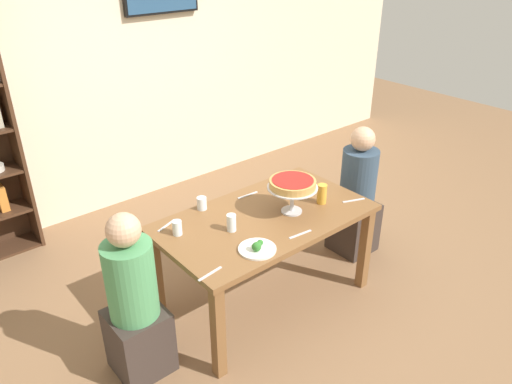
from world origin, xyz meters
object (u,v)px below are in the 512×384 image
object	(u,v)px
beer_glass_amber_tall	(322,194)
water_glass_clear_spare	(231,223)
dining_table	(265,227)
cutlery_fork_far	(210,274)
diner_head_west	(135,308)
salad_plate_near_diner	(295,181)
cutlery_knife_far	(300,234)
deep_dish_pizza_stand	(293,185)
cutlery_fork_near	(354,200)
water_glass_clear_far	(177,228)
diner_head_east	(356,200)
cutlery_spare_fork	(167,225)
water_glass_clear_near	(202,203)
salad_plate_far_diner	(257,248)
cutlery_knife_near	(248,195)

from	to	relation	value
beer_glass_amber_tall	water_glass_clear_spare	xyz separation A→B (m)	(-0.74, 0.12, -0.01)
dining_table	cutlery_fork_far	xyz separation A→B (m)	(-0.69, -0.30, 0.10)
diner_head_west	dining_table	bearing A→B (deg)	0.34
water_glass_clear_spare	cutlery_fork_far	xyz separation A→B (m)	(-0.39, -0.30, -0.06)
salad_plate_near_diner	cutlery_knife_far	size ratio (longest dim) A/B	1.18
dining_table	diner_head_west	size ratio (longest dim) A/B	1.33
deep_dish_pizza_stand	cutlery_fork_near	distance (m)	0.55
dining_table	water_glass_clear_far	world-z (taller)	water_glass_clear_far
diner_head_east	cutlery_spare_fork	size ratio (longest dim) A/B	6.39
cutlery_fork_far	water_glass_clear_near	bearing A→B (deg)	51.28
diner_head_west	deep_dish_pizza_stand	bearing A→B (deg)	-3.32
water_glass_clear_spare	cutlery_spare_fork	size ratio (longest dim) A/B	0.66
beer_glass_amber_tall	water_glass_clear_far	distance (m)	1.09
dining_table	diner_head_east	distance (m)	1.06
cutlery_fork_far	beer_glass_amber_tall	bearing A→B (deg)	1.26
diner_head_west	cutlery_knife_far	size ratio (longest dim) A/B	6.39
deep_dish_pizza_stand	salad_plate_near_diner	world-z (taller)	deep_dish_pizza_stand
dining_table	water_glass_clear_spare	size ratio (longest dim) A/B	12.75
salad_plate_near_diner	salad_plate_far_diner	distance (m)	0.98
salad_plate_far_diner	water_glass_clear_far	world-z (taller)	water_glass_clear_far
cutlery_knife_far	cutlery_spare_fork	bearing A→B (deg)	139.24
salad_plate_far_diner	water_glass_clear_near	xyz separation A→B (m)	(0.03, 0.66, 0.03)
cutlery_spare_fork	cutlery_fork_far	bearing A→B (deg)	61.79
salad_plate_far_diner	beer_glass_amber_tall	xyz separation A→B (m)	(0.76, 0.17, 0.06)
deep_dish_pizza_stand	water_glass_clear_far	distance (m)	0.85
dining_table	beer_glass_amber_tall	world-z (taller)	beer_glass_amber_tall
deep_dish_pizza_stand	diner_head_west	bearing A→B (deg)	176.68
salad_plate_near_diner	cutlery_spare_fork	bearing A→B (deg)	174.79
diner_head_west	water_glass_clear_spare	bearing A→B (deg)	0.45
diner_head_east	deep_dish_pizza_stand	xyz separation A→B (m)	(-0.87, -0.09, 0.46)
cutlery_knife_near	water_glass_clear_far	bearing A→B (deg)	13.16
water_glass_clear_spare	cutlery_fork_near	world-z (taller)	water_glass_clear_spare
deep_dish_pizza_stand	cutlery_knife_far	distance (m)	0.37
diner_head_west	water_glass_clear_spare	distance (m)	0.81
deep_dish_pizza_stand	cutlery_spare_fork	size ratio (longest dim) A/B	1.99
salad_plate_far_diner	cutlery_knife_far	bearing A→B (deg)	-7.54
water_glass_clear_near	cutlery_fork_near	distance (m)	1.13
dining_table	water_glass_clear_spare	distance (m)	0.34
diner_head_east	cutlery_spare_fork	world-z (taller)	diner_head_east
dining_table	water_glass_clear_near	size ratio (longest dim) A/B	16.42
salad_plate_near_diner	water_glass_clear_far	distance (m)	1.11
salad_plate_near_diner	cutlery_fork_far	bearing A→B (deg)	-156.10
salad_plate_near_diner	cutlery_knife_near	bearing A→B (deg)	168.23
cutlery_fork_near	cutlery_knife_far	distance (m)	0.64
beer_glass_amber_tall	cutlery_fork_far	distance (m)	1.15
cutlery_knife_far	cutlery_knife_near	bearing A→B (deg)	89.24
water_glass_clear_spare	cutlery_knife_near	size ratio (longest dim) A/B	0.66
diner_head_east	beer_glass_amber_tall	bearing A→B (deg)	13.09
salad_plate_near_diner	water_glass_clear_spare	size ratio (longest dim) A/B	1.77
dining_table	cutlery_fork_near	bearing A→B (deg)	-21.56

